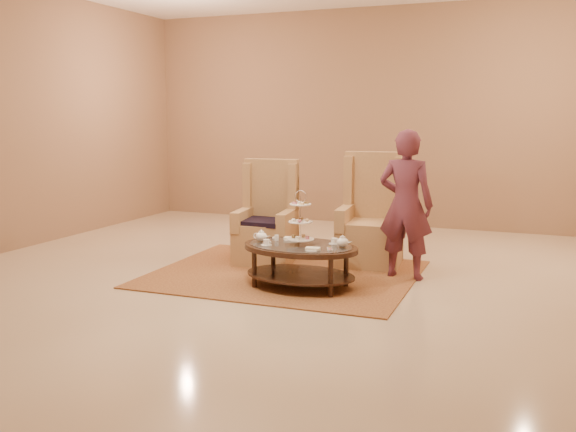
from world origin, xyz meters
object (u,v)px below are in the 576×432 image
at_px(tea_table, 300,253).
at_px(armchair_left, 267,228).
at_px(person, 406,205).
at_px(armchair_right, 371,227).

relative_size(tea_table, armchair_left, 1.02).
bearing_deg(tea_table, person, 44.61).
bearing_deg(armchair_left, person, -13.40).
bearing_deg(person, armchair_left, -2.71).
height_order(tea_table, armchair_left, armchair_left).
height_order(tea_table, person, person).
height_order(tea_table, armchair_right, armchair_right).
bearing_deg(armchair_right, tea_table, -112.10).
xyz_separation_m(armchair_right, person, (0.52, -0.55, 0.37)).
relative_size(armchair_right, person, 0.82).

